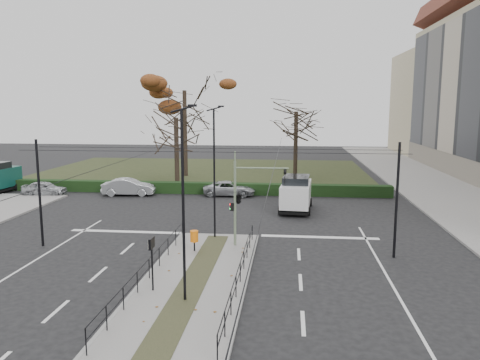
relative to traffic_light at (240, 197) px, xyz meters
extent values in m
plane|color=black|center=(-1.46, -2.85, -2.87)|extent=(140.00, 140.00, 0.00)
cube|color=slate|center=(-1.46, -5.35, -2.80)|extent=(4.40, 15.00, 0.14)
cube|color=slate|center=(16.54, 19.15, -2.80)|extent=(8.00, 90.00, 0.14)
cube|color=#262E17|center=(-7.46, 29.15, -2.82)|extent=(38.00, 26.00, 0.10)
cube|color=black|center=(-7.46, 15.75, -2.37)|extent=(38.00, 1.00, 1.00)
cylinder|color=black|center=(-3.51, -12.05, -2.28)|extent=(0.04, 0.04, 0.90)
cylinder|color=black|center=(-3.51, 1.15, -2.28)|extent=(0.04, 0.04, 0.90)
cylinder|color=black|center=(0.59, -12.05, -2.28)|extent=(0.04, 0.04, 0.90)
cylinder|color=black|center=(0.59, 1.15, -2.28)|extent=(0.04, 0.04, 0.90)
cylinder|color=black|center=(-3.51, -5.45, -1.83)|extent=(0.04, 13.20, 0.04)
cylinder|color=black|center=(0.59, -5.45, -1.83)|extent=(0.04, 13.20, 0.04)
cylinder|color=black|center=(-11.06, -0.85, 0.13)|extent=(0.14, 0.14, 6.00)
cylinder|color=black|center=(8.14, -0.85, 0.13)|extent=(0.14, 0.14, 6.00)
cylinder|color=black|center=(-1.46, -1.85, 2.63)|extent=(20.00, 0.02, 0.02)
cylinder|color=black|center=(-1.46, 0.15, 2.63)|extent=(20.00, 0.02, 0.02)
cylinder|color=black|center=(-4.96, -4.85, 2.43)|extent=(0.02, 34.00, 0.02)
cylinder|color=black|center=(2.04, -4.85, 2.43)|extent=(0.02, 34.00, 0.02)
cylinder|color=slate|center=(-0.27, 0.00, -0.39)|extent=(0.14, 0.14, 4.70)
cylinder|color=slate|center=(1.17, 0.00, 1.60)|extent=(2.89, 0.09, 0.09)
imported|color=black|center=(2.44, 0.00, 1.15)|extent=(0.18, 0.20, 0.81)
imported|color=black|center=(-0.07, 0.00, -0.02)|extent=(0.97, 1.82, 0.72)
cube|color=black|center=(-0.44, 0.00, -0.57)|extent=(0.20, 0.14, 0.45)
sphere|color=#FF0C0C|center=(-0.53, 0.00, -0.43)|extent=(0.10, 0.10, 0.10)
sphere|color=#0CE533|center=(-0.53, 0.00, -0.67)|extent=(0.10, 0.10, 0.10)
cylinder|color=black|center=(-2.31, -1.29, -2.46)|extent=(0.09, 0.09, 0.54)
cylinder|color=orange|center=(-2.31, -1.29, -1.92)|extent=(0.43, 0.43, 0.59)
cylinder|color=black|center=(-2.96, -6.77, -1.66)|extent=(0.08, 0.08, 2.15)
cube|color=black|center=(-2.96, -6.77, -0.69)|extent=(0.11, 0.59, 0.45)
cube|color=beige|center=(-3.03, -6.77, -0.69)|extent=(0.02, 0.52, 0.38)
cylinder|color=black|center=(-1.40, -7.60, 1.03)|extent=(0.11, 0.11, 7.52)
cube|color=black|center=(-0.98, -7.60, 4.93)|extent=(0.33, 0.13, 0.09)
cylinder|color=black|center=(-1.65, 1.48, 1.01)|extent=(0.11, 0.11, 7.48)
cube|color=black|center=(-1.23, 1.48, 4.89)|extent=(0.33, 0.13, 0.09)
imported|color=#9DA0A4|center=(-18.64, 13.32, -2.23)|extent=(3.90, 1.86, 1.29)
imported|color=#9DA0A4|center=(-11.34, 14.22, -2.13)|extent=(4.67, 2.08, 1.49)
imported|color=#9DA0A4|center=(-2.50, 15.03, -2.24)|extent=(4.55, 2.13, 1.26)
cube|color=silver|center=(3.20, 9.74, -1.58)|extent=(2.45, 5.05, 1.59)
cube|color=black|center=(3.20, 9.74, -0.63)|extent=(2.10, 2.84, 0.74)
cube|color=black|center=(3.20, 9.74, -2.57)|extent=(2.49, 5.15, 0.18)
cylinder|color=black|center=(4.09, 8.05, -2.54)|extent=(0.27, 0.68, 0.66)
cylinder|color=black|center=(2.04, 8.22, -2.54)|extent=(0.27, 0.68, 0.66)
cylinder|color=black|center=(4.35, 11.27, -2.54)|extent=(0.27, 0.68, 0.66)
cylinder|color=black|center=(2.30, 11.44, -2.54)|extent=(0.27, 0.68, 0.66)
cylinder|color=black|center=(-22.47, 15.34, -2.54)|extent=(0.28, 0.68, 0.66)
cylinder|color=black|center=(-8.78, 25.71, 1.90)|extent=(0.44, 0.44, 9.34)
ellipsoid|color=#512D12|center=(-8.78, 25.71, 6.57)|extent=(8.72, 8.72, 5.87)
cylinder|color=black|center=(3.33, 26.25, 0.77)|extent=(0.44, 0.44, 7.08)
cylinder|color=black|center=(-7.97, 18.29, 0.52)|extent=(0.44, 0.44, 6.60)
camera|label=1|loc=(2.63, -24.93, 4.92)|focal=35.00mm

